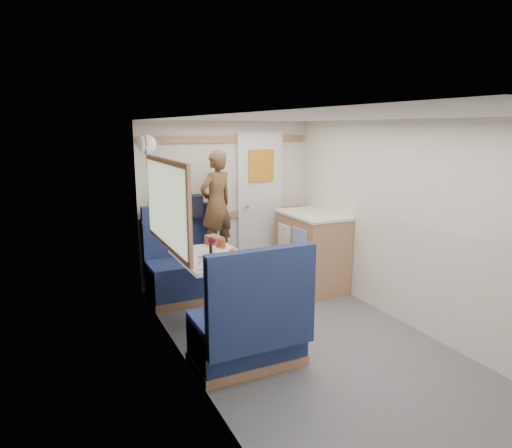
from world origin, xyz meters
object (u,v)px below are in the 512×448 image
bench_far (187,272)px  galley_counter (311,250)px  dome_light (147,144)px  pepper_grinder (211,249)px  orange_fruit (233,252)px  tumbler_left (202,263)px  salt_grinder (214,250)px  tray (225,259)px  dinette_table (213,271)px  duffel_bag (181,206)px  beer_glass (223,244)px  bench_near (250,332)px  person (216,204)px  bread_loaf (214,241)px  cheese_block (233,258)px

bench_far → galley_counter: bench_far is taller
dome_light → pepper_grinder: bearing=-61.4°
orange_fruit → pepper_grinder: bearing=119.1°
tumbler_left → salt_grinder: tumbler_left is taller
pepper_grinder → tray: bearing=-82.8°
dinette_table → bench_far: size_ratio=0.88×
duffel_bag → beer_glass: 0.96m
dome_light → beer_glass: (0.58, -0.64, -0.98)m
dinette_table → tray: tray is taller
bench_near → person: (0.38, 1.74, 0.76)m
salt_grinder → dome_light: bearing=117.1°
galley_counter → salt_grinder: size_ratio=11.00×
dinette_table → pepper_grinder: (0.02, 0.10, 0.20)m
bread_loaf → salt_grinder: bearing=-110.7°
pepper_grinder → salt_grinder: size_ratio=1.03×
dinette_table → salt_grinder: salt_grinder is taller
dinette_table → bench_near: bench_near is taller
tray → pepper_grinder: bearing=97.2°
galley_counter → beer_glass: 1.35m
dome_light → bread_loaf: size_ratio=0.90×
bench_near → bread_loaf: 1.33m
bench_near → cheese_block: bearing=81.0°
person → pepper_grinder: (-0.36, -0.78, -0.30)m
galley_counter → cheese_block: 1.64m
tumbler_left → bread_loaf: (0.39, 0.75, -0.01)m
bench_far → orange_fruit: bearing=-81.3°
person → duffel_bag: 0.43m
dome_light → tray: size_ratio=0.53×
dinette_table → tumbler_left: tumbler_left is taller
beer_glass → bread_loaf: (-0.03, 0.16, 0.00)m
salt_grinder → bread_loaf: 0.37m
tumbler_left → bread_loaf: bearing=62.7°
galley_counter → cheese_block: size_ratio=8.34×
person → beer_glass: 0.75m
person → beer_glass: bearing=53.2°
salt_grinder → bread_loaf: size_ratio=0.38×
cheese_block → pepper_grinder: size_ratio=1.28×
dinette_table → duffel_bag: 1.21m
bench_far → cheese_block: (0.09, -1.15, 0.46)m
bench_far → galley_counter: (1.47, -0.31, 0.17)m
duffel_bag → bread_loaf: duffel_bag is taller
bench_near → beer_glass: bench_near is taller
tray → person: bearing=73.3°
tray → bread_loaf: size_ratio=1.70×
tray → salt_grinder: (-0.03, 0.22, 0.03)m
bread_loaf → cheese_block: bearing=-96.1°
dome_light → bread_loaf: dome_light is taller
dinette_table → salt_grinder: (0.03, 0.03, 0.20)m
galley_counter → orange_fruit: bearing=-152.2°
tumbler_left → beer_glass: (0.42, 0.59, -0.01)m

